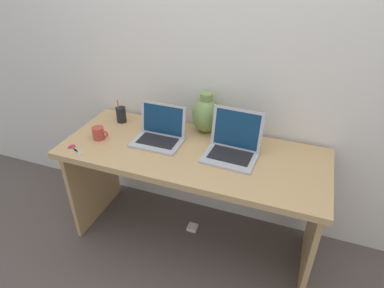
{
  "coord_description": "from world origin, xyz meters",
  "views": [
    {
      "loc": [
        0.59,
        -1.59,
        1.86
      ],
      "look_at": [
        0.0,
        0.0,
        0.8
      ],
      "focal_mm": 30.96,
      "sensor_mm": 36.0,
      "label": 1
    }
  ],
  "objects_px": {
    "coffee_mug": "(99,133)",
    "power_brick": "(193,227)",
    "scissors": "(74,148)",
    "green_vase": "(206,114)",
    "pen_cup": "(121,114)",
    "laptop_left": "(160,132)",
    "laptop_right": "(233,144)"
  },
  "relations": [
    {
      "from": "coffee_mug",
      "to": "power_brick",
      "type": "distance_m",
      "value": 0.99
    },
    {
      "from": "scissors",
      "to": "power_brick",
      "type": "height_order",
      "value": "scissors"
    },
    {
      "from": "green_vase",
      "to": "power_brick",
      "type": "relative_size",
      "value": 3.91
    },
    {
      "from": "scissors",
      "to": "power_brick",
      "type": "relative_size",
      "value": 2.01
    },
    {
      "from": "pen_cup",
      "to": "scissors",
      "type": "distance_m",
      "value": 0.43
    },
    {
      "from": "green_vase",
      "to": "laptop_left",
      "type": "bearing_deg",
      "value": -138.35
    },
    {
      "from": "laptop_right",
      "to": "coffee_mug",
      "type": "bearing_deg",
      "value": -171.29
    },
    {
      "from": "laptop_left",
      "to": "power_brick",
      "type": "bearing_deg",
      "value": 5.63
    },
    {
      "from": "green_vase",
      "to": "scissors",
      "type": "relative_size",
      "value": 1.94
    },
    {
      "from": "power_brick",
      "to": "laptop_right",
      "type": "bearing_deg",
      "value": -3.4
    },
    {
      "from": "laptop_left",
      "to": "coffee_mug",
      "type": "relative_size",
      "value": 2.74
    },
    {
      "from": "laptop_right",
      "to": "coffee_mug",
      "type": "relative_size",
      "value": 2.87
    },
    {
      "from": "laptop_right",
      "to": "pen_cup",
      "type": "distance_m",
      "value": 0.85
    },
    {
      "from": "scissors",
      "to": "pen_cup",
      "type": "bearing_deg",
      "value": 77.52
    },
    {
      "from": "coffee_mug",
      "to": "pen_cup",
      "type": "relative_size",
      "value": 0.66
    },
    {
      "from": "laptop_left",
      "to": "laptop_right",
      "type": "bearing_deg",
      "value": 0.64
    },
    {
      "from": "power_brick",
      "to": "scissors",
      "type": "bearing_deg",
      "value": -155.21
    },
    {
      "from": "green_vase",
      "to": "scissors",
      "type": "xyz_separation_m",
      "value": [
        -0.69,
        -0.5,
        -0.12
      ]
    },
    {
      "from": "pen_cup",
      "to": "green_vase",
      "type": "bearing_deg",
      "value": 7.55
    },
    {
      "from": "green_vase",
      "to": "laptop_right",
      "type": "bearing_deg",
      "value": -40.64
    },
    {
      "from": "laptop_right",
      "to": "scissors",
      "type": "relative_size",
      "value": 2.27
    },
    {
      "from": "coffee_mug",
      "to": "power_brick",
      "type": "xyz_separation_m",
      "value": [
        0.59,
        0.15,
        -0.78
      ]
    },
    {
      "from": "laptop_left",
      "to": "laptop_right",
      "type": "distance_m",
      "value": 0.48
    },
    {
      "from": "laptop_right",
      "to": "power_brick",
      "type": "bearing_deg",
      "value": 176.6
    },
    {
      "from": "laptop_left",
      "to": "coffee_mug",
      "type": "height_order",
      "value": "laptop_left"
    },
    {
      "from": "laptop_right",
      "to": "pen_cup",
      "type": "bearing_deg",
      "value": 171.45
    },
    {
      "from": "coffee_mug",
      "to": "pen_cup",
      "type": "height_order",
      "value": "pen_cup"
    },
    {
      "from": "laptop_right",
      "to": "pen_cup",
      "type": "height_order",
      "value": "laptop_right"
    },
    {
      "from": "laptop_left",
      "to": "coffee_mug",
      "type": "distance_m",
      "value": 0.4
    },
    {
      "from": "laptop_right",
      "to": "green_vase",
      "type": "relative_size",
      "value": 1.17
    },
    {
      "from": "pen_cup",
      "to": "laptop_right",
      "type": "bearing_deg",
      "value": -8.55
    },
    {
      "from": "green_vase",
      "to": "coffee_mug",
      "type": "bearing_deg",
      "value": -151.29
    }
  ]
}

